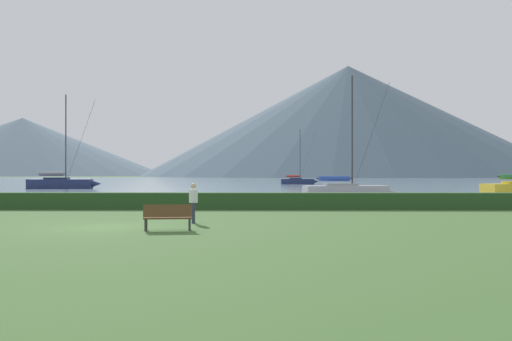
{
  "coord_description": "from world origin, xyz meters",
  "views": [
    {
      "loc": [
        5.98,
        -21.57,
        2.08
      ],
      "look_at": [
        4.96,
        52.57,
        2.39
      ],
      "focal_mm": 39.95,
      "sensor_mm": 36.0,
      "label": 1
    }
  ],
  "objects_px": {
    "sailboat_slip_6": "(347,191)",
    "park_bench_near_path": "(168,216)",
    "person_seated_viewer": "(193,200)",
    "sailboat_slip_1": "(298,181)",
    "sailboat_slip_9": "(61,183)"
  },
  "relations": [
    {
      "from": "sailboat_slip_1",
      "to": "sailboat_slip_9",
      "type": "distance_m",
      "value": 45.53
    },
    {
      "from": "sailboat_slip_6",
      "to": "park_bench_near_path",
      "type": "bearing_deg",
      "value": -119.6
    },
    {
      "from": "person_seated_viewer",
      "to": "sailboat_slip_1",
      "type": "bearing_deg",
      "value": 75.3
    },
    {
      "from": "sailboat_slip_6",
      "to": "person_seated_viewer",
      "type": "distance_m",
      "value": 24.64
    },
    {
      "from": "sailboat_slip_9",
      "to": "park_bench_near_path",
      "type": "relative_size",
      "value": 7.05
    },
    {
      "from": "sailboat_slip_6",
      "to": "sailboat_slip_9",
      "type": "relative_size",
      "value": 0.8
    },
    {
      "from": "sailboat_slip_1",
      "to": "sailboat_slip_9",
      "type": "relative_size",
      "value": 0.82
    },
    {
      "from": "park_bench_near_path",
      "to": "person_seated_viewer",
      "type": "height_order",
      "value": "person_seated_viewer"
    },
    {
      "from": "sailboat_slip_1",
      "to": "sailboat_slip_6",
      "type": "xyz_separation_m",
      "value": [
        0.37,
        -59.78,
        0.05
      ]
    },
    {
      "from": "sailboat_slip_9",
      "to": "sailboat_slip_1",
      "type": "bearing_deg",
      "value": 35.01
    },
    {
      "from": "sailboat_slip_6",
      "to": "park_bench_near_path",
      "type": "xyz_separation_m",
      "value": [
        -10.17,
        -25.74,
        -0.11
      ]
    },
    {
      "from": "sailboat_slip_9",
      "to": "sailboat_slip_6",
      "type": "bearing_deg",
      "value": -48.86
    },
    {
      "from": "sailboat_slip_1",
      "to": "sailboat_slip_9",
      "type": "xyz_separation_m",
      "value": [
        -33.05,
        -31.31,
        0.18
      ]
    },
    {
      "from": "sailboat_slip_1",
      "to": "park_bench_near_path",
      "type": "relative_size",
      "value": 5.78
    },
    {
      "from": "sailboat_slip_6",
      "to": "person_seated_viewer",
      "type": "bearing_deg",
      "value": -121.04
    }
  ]
}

